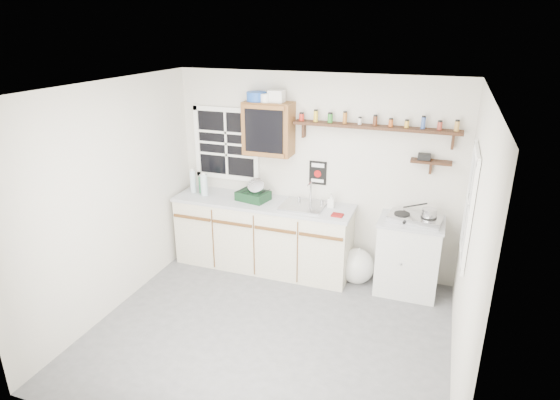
{
  "coord_description": "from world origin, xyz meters",
  "views": [
    {
      "loc": [
        1.49,
        -3.83,
        3.01
      ],
      "look_at": [
        -0.08,
        0.55,
        1.27
      ],
      "focal_mm": 30.0,
      "sensor_mm": 36.0,
      "label": 1
    }
  ],
  "objects": [
    {
      "name": "soap_bottle",
      "position": [
        0.28,
        1.4,
        1.01
      ],
      "size": [
        0.08,
        0.08,
        0.17
      ],
      "primitive_type": "imported",
      "rotation": [
        0.0,
        0.0,
        -0.03
      ],
      "color": "silver",
      "rests_on": "main_cabinet"
    },
    {
      "name": "window_right",
      "position": [
        1.79,
        0.55,
        1.45
      ],
      "size": [
        0.03,
        0.78,
        1.08
      ],
      "color": "black",
      "rests_on": "wall_back"
    },
    {
      "name": "rag",
      "position": [
        0.42,
        1.15,
        0.93
      ],
      "size": [
        0.14,
        0.12,
        0.02
      ],
      "primitive_type": "cube",
      "rotation": [
        0.0,
        0.0,
        -0.05
      ],
      "color": "maroon",
      "rests_on": "main_cabinet"
    },
    {
      "name": "upper_cabinet_clutter",
      "position": [
        -0.6,
        1.44,
        2.21
      ],
      "size": [
        0.47,
        0.24,
        0.14
      ],
      "color": "#1A47A9",
      "rests_on": "upper_cabinet"
    },
    {
      "name": "main_cabinet",
      "position": [
        -0.58,
        1.3,
        0.46
      ],
      "size": [
        2.31,
        0.63,
        0.92
      ],
      "color": "beige",
      "rests_on": "floor"
    },
    {
      "name": "warning_sign",
      "position": [
        0.05,
        1.59,
        1.28
      ],
      "size": [
        0.22,
        0.02,
        0.3
      ],
      "color": "black",
      "rests_on": "wall_back"
    },
    {
      "name": "sink",
      "position": [
        -0.05,
        1.3,
        0.93
      ],
      "size": [
        0.52,
        0.44,
        0.29
      ],
      "color": "#ACACB1",
      "rests_on": "main_cabinet"
    },
    {
      "name": "upper_cabinet",
      "position": [
        -0.55,
        1.44,
        1.82
      ],
      "size": [
        0.6,
        0.32,
        0.65
      ],
      "color": "#5C3217",
      "rests_on": "wall_back"
    },
    {
      "name": "room",
      "position": [
        0.0,
        0.0,
        1.25
      ],
      "size": [
        3.64,
        3.24,
        2.54
      ],
      "color": "#535355",
      "rests_on": "ground"
    },
    {
      "name": "saucepan",
      "position": [
        1.42,
        1.31,
        1.04
      ],
      "size": [
        0.38,
        0.27,
        0.17
      ],
      "rotation": [
        0.0,
        0.0,
        -0.62
      ],
      "color": "#ACACB1",
      "rests_on": "hotplate"
    },
    {
      "name": "dish_rack",
      "position": [
        -0.7,
        1.31,
        1.01
      ],
      "size": [
        0.43,
        0.36,
        0.29
      ],
      "rotation": [
        0.0,
        0.0,
        -0.2
      ],
      "color": "black",
      "rests_on": "main_cabinet"
    },
    {
      "name": "hotplate",
      "position": [
        1.28,
        1.31,
        0.95
      ],
      "size": [
        0.62,
        0.38,
        0.08
      ],
      "rotation": [
        0.0,
        0.0,
        -0.12
      ],
      "color": "#ACACB1",
      "rests_on": "right_cabinet"
    },
    {
      "name": "trash_bag",
      "position": [
        0.65,
        1.34,
        0.21
      ],
      "size": [
        0.43,
        0.39,
        0.49
      ],
      "color": "silver",
      "rests_on": "floor"
    },
    {
      "name": "right_cabinet",
      "position": [
        1.25,
        1.32,
        0.46
      ],
      "size": [
        0.73,
        0.57,
        0.91
      ],
      "color": "silver",
      "rests_on": "floor"
    },
    {
      "name": "water_bottles",
      "position": [
        -1.47,
        1.3,
        1.06
      ],
      "size": [
        0.28,
        0.17,
        0.33
      ],
      "color": "silver",
      "rests_on": "main_cabinet"
    },
    {
      "name": "spice_shelf",
      "position": [
        0.72,
        1.51,
        1.93
      ],
      "size": [
        1.91,
        0.18,
        0.35
      ],
      "color": "black",
      "rests_on": "wall_back"
    },
    {
      "name": "secondary_shelf",
      "position": [
        1.36,
        1.52,
        1.58
      ],
      "size": [
        0.45,
        0.16,
        0.24
      ],
      "color": "black",
      "rests_on": "wall_back"
    },
    {
      "name": "window_back",
      "position": [
        -1.2,
        1.59,
        1.55
      ],
      "size": [
        0.93,
        0.03,
        0.98
      ],
      "color": "black",
      "rests_on": "wall_back"
    }
  ]
}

